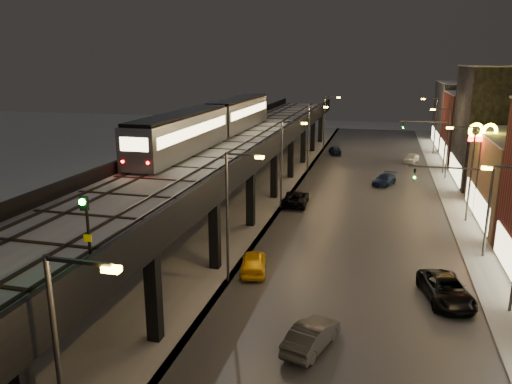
# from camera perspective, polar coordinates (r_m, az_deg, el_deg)

# --- Properties ---
(road_surface) EXTENTS (17.00, 120.00, 0.06)m
(road_surface) POSITION_cam_1_polar(r_m,az_deg,el_deg) (54.09, 12.26, -1.27)
(road_surface) COLOR #46474D
(road_surface) RESTS_ON ground
(sidewalk_right) EXTENTS (4.00, 120.00, 0.14)m
(sidewalk_right) POSITION_cam_1_polar(r_m,az_deg,el_deg) (54.73, 22.77, -1.88)
(sidewalk_right) COLOR #9FA1A8
(sidewalk_right) RESTS_ON ground
(under_viaduct_pavement) EXTENTS (11.00, 120.00, 0.06)m
(under_viaduct_pavement) POSITION_cam_1_polar(r_m,az_deg,el_deg) (56.10, -1.63, -0.35)
(under_viaduct_pavement) COLOR #9FA1A8
(under_viaduct_pavement) RESTS_ON ground
(elevated_viaduct) EXTENTS (9.00, 100.00, 6.30)m
(elevated_viaduct) POSITION_cam_1_polar(r_m,az_deg,el_deg) (51.93, -2.63, 4.72)
(elevated_viaduct) COLOR black
(elevated_viaduct) RESTS_ON ground
(viaduct_trackbed) EXTENTS (8.40, 100.00, 0.32)m
(viaduct_trackbed) POSITION_cam_1_polar(r_m,az_deg,el_deg) (51.92, -2.61, 5.58)
(viaduct_trackbed) COLOR #B2B7C1
(viaduct_trackbed) RESTS_ON elevated_viaduct
(viaduct_parapet_streetside) EXTENTS (0.30, 100.00, 1.10)m
(viaduct_parapet_streetside) POSITION_cam_1_polar(r_m,az_deg,el_deg) (50.79, 2.13, 5.91)
(viaduct_parapet_streetside) COLOR black
(viaduct_parapet_streetside) RESTS_ON elevated_viaduct
(viaduct_parapet_far) EXTENTS (0.30, 100.00, 1.10)m
(viaduct_parapet_far) POSITION_cam_1_polar(r_m,az_deg,el_deg) (53.29, -7.11, 6.23)
(viaduct_parapet_far) COLOR black
(viaduct_parapet_far) RESTS_ON elevated_viaduct
(building_e) EXTENTS (12.20, 12.20, 10.16)m
(building_e) POSITION_cam_1_polar(r_m,az_deg,el_deg) (81.04, 25.10, 6.61)
(building_e) COLOR maroon
(building_e) RESTS_ON ground
(building_f) EXTENTS (12.20, 16.20, 11.16)m
(building_f) POSITION_cam_1_polar(r_m,az_deg,el_deg) (94.69, 23.65, 8.06)
(building_f) COLOR #393940
(building_f) RESTS_ON ground
(streetlight_left_0) EXTENTS (2.57, 0.28, 9.00)m
(streetlight_left_0) POSITION_cam_1_polar(r_m,az_deg,el_deg) (17.96, -20.94, -18.06)
(streetlight_left_0) COLOR #38383A
(streetlight_left_0) RESTS_ON ground
(streetlight_left_1) EXTENTS (2.57, 0.28, 9.00)m
(streetlight_left_1) POSITION_cam_1_polar(r_m,az_deg,el_deg) (32.87, -2.87, -1.94)
(streetlight_left_1) COLOR #38383A
(streetlight_left_1) RESTS_ON ground
(streetlight_left_2) EXTENTS (2.57, 0.28, 9.00)m
(streetlight_left_2) POSITION_cam_1_polar(r_m,az_deg,el_deg) (49.86, 3.24, 3.85)
(streetlight_left_2) COLOR #38383A
(streetlight_left_2) RESTS_ON ground
(streetlight_right_2) EXTENTS (2.56, 0.28, 9.00)m
(streetlight_right_2) POSITION_cam_1_polar(r_m,az_deg,el_deg) (49.58, 23.10, 2.61)
(streetlight_right_2) COLOR #38383A
(streetlight_right_2) RESTS_ON ground
(streetlight_left_3) EXTENTS (2.57, 0.28, 9.00)m
(streetlight_left_3) POSITION_cam_1_polar(r_m,az_deg,el_deg) (67.38, 6.24, 6.65)
(streetlight_left_3) COLOR #38383A
(streetlight_left_3) RESTS_ON ground
(streetlight_right_3) EXTENTS (2.56, 0.28, 9.00)m
(streetlight_right_3) POSITION_cam_1_polar(r_m,az_deg,el_deg) (67.17, 20.94, 5.74)
(streetlight_right_3) COLOR #38383A
(streetlight_right_3) RESTS_ON ground
(streetlight_left_4) EXTENTS (2.57, 0.28, 9.00)m
(streetlight_left_4) POSITION_cam_1_polar(r_m,az_deg,el_deg) (85.10, 8.00, 8.28)
(streetlight_left_4) COLOR #38383A
(streetlight_left_4) RESTS_ON ground
(streetlight_right_4) EXTENTS (2.56, 0.28, 9.00)m
(streetlight_right_4) POSITION_cam_1_polar(r_m,az_deg,el_deg) (84.93, 19.67, 7.56)
(streetlight_right_4) COLOR #38383A
(streetlight_right_4) RESTS_ON ground
(traffic_light_rig_a) EXTENTS (6.10, 0.34, 7.00)m
(traffic_light_rig_a) POSITION_cam_1_polar(r_m,az_deg,el_deg) (40.94, 23.53, -0.87)
(traffic_light_rig_a) COLOR #38383A
(traffic_light_rig_a) RESTS_ON ground
(traffic_light_rig_b) EXTENTS (6.10, 0.34, 7.00)m
(traffic_light_rig_b) POSITION_cam_1_polar(r_m,az_deg,el_deg) (70.13, 19.91, 5.57)
(traffic_light_rig_b) COLOR #38383A
(traffic_light_rig_b) RESTS_ON ground
(subway_train) EXTENTS (3.01, 36.29, 3.60)m
(subway_train) POSITION_cam_1_polar(r_m,az_deg,el_deg) (53.87, -4.71, 8.05)
(subway_train) COLOR gray
(subway_train) RESTS_ON viaduct_trackbed
(rail_signal) EXTENTS (0.34, 0.43, 2.98)m
(rail_signal) POSITION_cam_1_polar(r_m,az_deg,el_deg) (20.61, -18.87, -2.82)
(rail_signal) COLOR black
(rail_signal) RESTS_ON viaduct_trackbed
(car_taxi) EXTENTS (2.60, 4.61, 1.48)m
(car_taxi) POSITION_cam_1_polar(r_m,az_deg,el_deg) (35.86, -0.27, -8.09)
(car_taxi) COLOR yellow
(car_taxi) RESTS_ON ground
(car_near_white) EXTENTS (2.75, 4.64, 1.44)m
(car_near_white) POSITION_cam_1_polar(r_m,az_deg,el_deg) (27.27, 6.36, -16.11)
(car_near_white) COLOR #3E3F41
(car_near_white) RESTS_ON ground
(car_mid_silver) EXTENTS (2.67, 5.36, 1.46)m
(car_mid_silver) POSITION_cam_1_polar(r_m,az_deg,el_deg) (52.22, 4.56, -0.75)
(car_mid_silver) COLOR black
(car_mid_silver) RESTS_ON ground
(car_far_white) EXTENTS (2.61, 4.22, 1.34)m
(car_far_white) POSITION_cam_1_polar(r_m,az_deg,el_deg) (81.71, 9.02, 4.74)
(car_far_white) COLOR #152043
(car_far_white) RESTS_ON ground
(car_onc_dark) EXTENTS (3.59, 5.82, 1.51)m
(car_onc_dark) POSITION_cam_1_polar(r_m,az_deg,el_deg) (33.94, 20.90, -10.48)
(car_onc_dark) COLOR black
(car_onc_dark) RESTS_ON ground
(car_onc_white) EXTENTS (3.21, 4.81, 1.29)m
(car_onc_white) POSITION_cam_1_polar(r_m,az_deg,el_deg) (62.52, 14.46, 1.35)
(car_onc_white) COLOR #132045
(car_onc_white) RESTS_ON ground
(car_onc_red) EXTENTS (2.70, 4.41, 1.40)m
(car_onc_red) POSITION_cam_1_polar(r_m,az_deg,el_deg) (77.29, 17.32, 3.70)
(car_onc_red) COLOR white
(car_onc_red) RESTS_ON ground
(sign_mcdonalds) EXTENTS (2.69, 0.75, 9.07)m
(sign_mcdonalds) POSITION_cam_1_polar(r_m,az_deg,el_deg) (51.55, 24.39, 5.17)
(sign_mcdonalds) COLOR #38383A
(sign_mcdonalds) RESTS_ON ground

